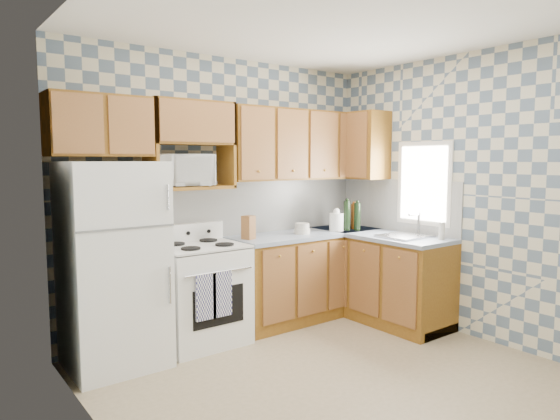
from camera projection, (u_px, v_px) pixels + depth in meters
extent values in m
plane|color=#897857|center=(333.00, 376.00, 3.91)|extent=(3.40, 3.40, 0.00)
cube|color=slate|center=(225.00, 194.00, 5.05)|extent=(3.40, 0.02, 2.70)
cube|color=slate|center=(463.00, 196.00, 4.80)|extent=(0.02, 3.20, 2.70)
cube|color=white|center=(259.00, 206.00, 5.29)|extent=(2.60, 0.02, 0.56)
cube|color=white|center=(397.00, 205.00, 5.44)|extent=(0.02, 1.60, 0.56)
cube|color=white|center=(113.00, 265.00, 4.05)|extent=(0.75, 0.70, 1.68)
cube|color=white|center=(201.00, 295.00, 4.60)|extent=(0.76, 0.65, 0.90)
cube|color=silver|center=(200.00, 246.00, 4.55)|extent=(0.76, 0.65, 0.02)
cube|color=white|center=(186.00, 233.00, 4.76)|extent=(0.76, 0.08, 0.17)
cube|color=navy|center=(206.00, 297.00, 4.23)|extent=(0.19, 0.02, 0.40)
cube|color=navy|center=(222.00, 294.00, 4.33)|extent=(0.19, 0.02, 0.40)
cube|color=brown|center=(306.00, 276.00, 5.39)|extent=(1.75, 0.60, 0.88)
cube|color=brown|center=(377.00, 277.00, 5.34)|extent=(0.60, 1.60, 0.88)
cube|color=gray|center=(307.00, 234.00, 5.34)|extent=(1.77, 0.63, 0.04)
cube|color=gray|center=(378.00, 235.00, 5.29)|extent=(0.63, 1.60, 0.04)
cube|color=brown|center=(299.00, 145.00, 5.36)|extent=(1.75, 0.33, 0.74)
cube|color=brown|center=(99.00, 126.00, 4.08)|extent=(0.82, 0.33, 0.50)
cube|color=brown|center=(358.00, 146.00, 5.64)|extent=(0.33, 0.70, 0.74)
cube|color=brown|center=(191.00, 188.00, 4.62)|extent=(0.80, 0.33, 0.03)
imported|color=white|center=(182.00, 170.00, 4.58)|extent=(0.58, 0.43, 0.30)
cube|color=#B7B7BC|center=(405.00, 236.00, 5.02)|extent=(0.48, 0.40, 0.03)
cube|color=white|center=(424.00, 183.00, 5.14)|extent=(0.02, 0.66, 0.86)
cylinder|color=black|center=(347.00, 216.00, 5.46)|extent=(0.07, 0.07, 0.32)
cylinder|color=black|center=(357.00, 217.00, 5.47)|extent=(0.07, 0.07, 0.30)
cylinder|color=#572C0A|center=(354.00, 216.00, 5.59)|extent=(0.07, 0.07, 0.28)
cube|color=brown|center=(248.00, 227.00, 4.87)|extent=(0.13, 0.13, 0.23)
cylinder|color=white|center=(336.00, 222.00, 5.43)|extent=(0.15, 0.15, 0.19)
cylinder|color=beige|center=(442.00, 231.00, 4.85)|extent=(0.06, 0.06, 0.17)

